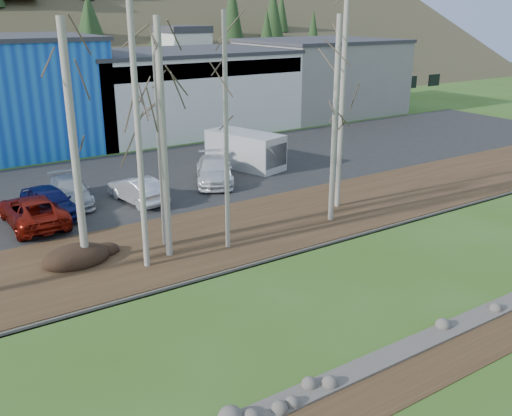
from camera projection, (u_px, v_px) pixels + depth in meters
dirt_strip at (384, 389)px, 15.89m from camera, size 80.00×1.80×0.03m
near_bank_rocks at (359, 371)px, 16.68m from camera, size 80.00×0.80×0.50m
river at (278, 313)px, 19.91m from camera, size 80.00×8.00×0.90m
far_bank_rocks at (219, 271)px, 23.14m from camera, size 80.00×0.80×0.46m
far_bank at (184, 243)px, 25.64m from camera, size 80.00×7.00×0.15m
parking_lot at (104, 187)px, 33.91m from camera, size 80.00×14.00×0.14m
building_white at (179, 90)px, 50.09m from camera, size 18.36×12.24×6.80m
building_grey at (320, 76)px, 58.37m from camera, size 14.28×12.24×7.30m
dirt_mound at (76, 256)px, 23.46m from camera, size 2.76×1.95×0.54m
birch_2 at (74, 147)px, 22.01m from camera, size 0.32×0.32×9.68m
birch_3 at (137, 123)px, 21.35m from camera, size 0.23×0.23×11.70m
birch_4 at (163, 143)px, 22.69m from camera, size 0.28×0.28×9.69m
birch_5 at (160, 145)px, 23.89m from camera, size 0.22×0.22×8.99m
birch_6 at (226, 136)px, 23.49m from camera, size 0.20×0.20×9.89m
birch_7 at (335, 123)px, 26.81m from camera, size 0.25×0.25×9.72m
birch_8 at (342, 95)px, 28.45m from camera, size 0.26×0.26×11.67m
car_1 at (33, 210)px, 27.48m from camera, size 2.50×5.29×1.46m
car_2 at (70, 191)px, 30.57m from camera, size 2.50×4.93×1.37m
car_3 at (50, 202)px, 28.61m from camera, size 2.40×4.64×1.51m
car_4 at (138, 190)px, 30.77m from camera, size 2.03×4.36×1.38m
car_5 at (214, 170)px, 34.32m from camera, size 4.23×5.56×1.50m
van_white at (248, 150)px, 37.46m from camera, size 3.61×5.70×2.31m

